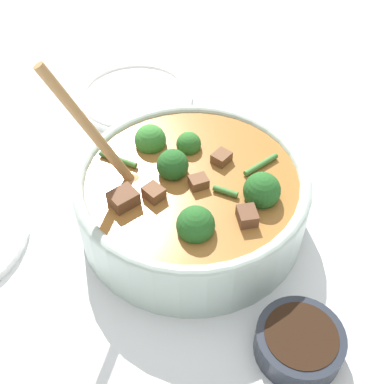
# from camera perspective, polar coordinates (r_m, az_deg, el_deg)

# --- Properties ---
(ground_plane) EXTENTS (4.00, 4.00, 0.00)m
(ground_plane) POSITION_cam_1_polar(r_m,az_deg,el_deg) (0.64, -0.00, -3.43)
(ground_plane) COLOR silver
(stew_bowl) EXTENTS (0.29, 0.29, 0.24)m
(stew_bowl) POSITION_cam_1_polar(r_m,az_deg,el_deg) (0.61, -0.02, -0.34)
(stew_bowl) COLOR #B2C6BC
(stew_bowl) RESTS_ON ground_plane
(condiment_bowl) EXTENTS (0.09, 0.09, 0.03)m
(condiment_bowl) POSITION_cam_1_polar(r_m,az_deg,el_deg) (0.54, 12.60, -16.93)
(condiment_bowl) COLOR #232833
(condiment_bowl) RESTS_ON ground_plane
(empty_plate) EXTENTS (0.20, 0.20, 0.02)m
(empty_plate) POSITION_cam_1_polar(r_m,az_deg,el_deg) (0.85, -6.73, 11.18)
(empty_plate) COLOR white
(empty_plate) RESTS_ON ground_plane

